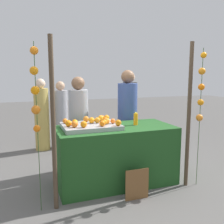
{
  "coord_description": "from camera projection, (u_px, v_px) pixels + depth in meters",
  "views": [
    {
      "loc": [
        -1.28,
        -3.38,
        1.65
      ],
      "look_at": [
        0.0,
        0.15,
        1.06
      ],
      "focal_mm": 40.07,
      "sensor_mm": 36.0,
      "label": 1
    }
  ],
  "objects": [
    {
      "name": "crowd_person_1",
      "position": [
        130.0,
        111.0,
        5.87
      ],
      "size": [
        0.33,
        0.33,
        1.67
      ],
      "color": "#333338",
      "rests_on": "ground_plane"
    },
    {
      "name": "chalkboard_sign",
      "position": [
        137.0,
        185.0,
        3.28
      ],
      "size": [
        0.33,
        0.03,
        0.43
      ],
      "color": "brown",
      "rests_on": "ground_plane"
    },
    {
      "name": "orange_4",
      "position": [
        102.0,
        124.0,
        3.43
      ],
      "size": [
        0.08,
        0.08,
        0.08
      ],
      "primitive_type": "sphere",
      "color": "orange",
      "rests_on": "orange_tray"
    },
    {
      "name": "ground_plane",
      "position": [
        115.0,
        182.0,
        3.83
      ],
      "size": [
        24.0,
        24.0,
        0.0
      ],
      "primitive_type": "plane",
      "color": "#565451"
    },
    {
      "name": "vendor_right",
      "position": [
        127.0,
        122.0,
        4.43
      ],
      "size": [
        0.34,
        0.34,
        1.7
      ],
      "color": "#384C8C",
      "rests_on": "ground_plane"
    },
    {
      "name": "orange_12",
      "position": [
        113.0,
        121.0,
        3.63
      ],
      "size": [
        0.07,
        0.07,
        0.07
      ],
      "primitive_type": "sphere",
      "color": "orange",
      "rests_on": "orange_tray"
    },
    {
      "name": "orange_5",
      "position": [
        104.0,
        122.0,
        3.53
      ],
      "size": [
        0.08,
        0.08,
        0.08
      ],
      "primitive_type": "sphere",
      "color": "orange",
      "rests_on": "orange_tray"
    },
    {
      "name": "juice_bottle",
      "position": [
        136.0,
        119.0,
        3.82
      ],
      "size": [
        0.07,
        0.07,
        0.19
      ],
      "color": "orange",
      "rests_on": "stall_counter"
    },
    {
      "name": "orange_2",
      "position": [
        75.0,
        124.0,
        3.37
      ],
      "size": [
        0.09,
        0.09,
        0.09
      ],
      "primitive_type": "sphere",
      "color": "orange",
      "rests_on": "orange_tray"
    },
    {
      "name": "orange_0",
      "position": [
        65.0,
        121.0,
        3.63
      ],
      "size": [
        0.07,
        0.07,
        0.07
      ],
      "primitive_type": "sphere",
      "color": "orange",
      "rests_on": "orange_tray"
    },
    {
      "name": "orange_14",
      "position": [
        86.0,
        119.0,
        3.74
      ],
      "size": [
        0.09,
        0.09,
        0.09
      ],
      "primitive_type": "sphere",
      "color": "orange",
      "rests_on": "orange_tray"
    },
    {
      "name": "stall_counter",
      "position": [
        115.0,
        155.0,
        3.76
      ],
      "size": [
        1.74,
        0.82,
        0.86
      ],
      "primitive_type": "cube",
      "color": "#1E4C1E",
      "rests_on": "ground_plane"
    },
    {
      "name": "orange_tray",
      "position": [
        91.0,
        126.0,
        3.6
      ],
      "size": [
        0.8,
        0.61,
        0.06
      ],
      "primitive_type": "cube",
      "color": "#9EA0A5",
      "rests_on": "stall_counter"
    },
    {
      "name": "orange_10",
      "position": [
        97.0,
        120.0,
        3.67
      ],
      "size": [
        0.08,
        0.08,
        0.08
      ],
      "primitive_type": "sphere",
      "color": "orange",
      "rests_on": "orange_tray"
    },
    {
      "name": "orange_13",
      "position": [
        84.0,
        124.0,
        3.36
      ],
      "size": [
        0.09,
        0.09,
        0.09
      ],
      "primitive_type": "sphere",
      "color": "orange",
      "rests_on": "orange_tray"
    },
    {
      "name": "orange_6",
      "position": [
        107.0,
        118.0,
        3.87
      ],
      "size": [
        0.09,
        0.09,
        0.09
      ],
      "primitive_type": "sphere",
      "color": "orange",
      "rests_on": "orange_tray"
    },
    {
      "name": "vendor_left",
      "position": [
        79.0,
        128.0,
        4.19
      ],
      "size": [
        0.32,
        0.32,
        1.59
      ],
      "color": "#99999E",
      "rests_on": "ground_plane"
    },
    {
      "name": "orange_9",
      "position": [
        106.0,
        120.0,
        3.69
      ],
      "size": [
        0.08,
        0.08,
        0.08
      ],
      "primitive_type": "sphere",
      "color": "orange",
      "rests_on": "orange_tray"
    },
    {
      "name": "crowd_person_0",
      "position": [
        42.0,
        117.0,
        5.37
      ],
      "size": [
        0.31,
        0.31,
        1.54
      ],
      "color": "tan",
      "rests_on": "ground_plane"
    },
    {
      "name": "orange_11",
      "position": [
        107.0,
        121.0,
        3.59
      ],
      "size": [
        0.09,
        0.09,
        0.09
      ],
      "primitive_type": "sphere",
      "color": "orange",
      "rests_on": "orange_tray"
    },
    {
      "name": "orange_3",
      "position": [
        68.0,
        123.0,
        3.42
      ],
      "size": [
        0.09,
        0.09,
        0.09
      ],
      "primitive_type": "sphere",
      "color": "orange",
      "rests_on": "orange_tray"
    },
    {
      "name": "canopy_post_left",
      "position": [
        53.0,
        126.0,
        2.93
      ],
      "size": [
        0.06,
        0.06,
        2.08
      ],
      "primitive_type": "cylinder",
      "color": "#473828",
      "rests_on": "ground_plane"
    },
    {
      "name": "orange_15",
      "position": [
        102.0,
        118.0,
        3.91
      ],
      "size": [
        0.07,
        0.07,
        0.07
      ],
      "primitive_type": "sphere",
      "color": "orange",
      "rests_on": "orange_tray"
    },
    {
      "name": "orange_8",
      "position": [
        118.0,
        123.0,
        3.47
      ],
      "size": [
        0.09,
        0.09,
        0.09
      ],
      "primitive_type": "sphere",
      "color": "orange",
      "rests_on": "orange_tray"
    },
    {
      "name": "canopy_post_right",
      "position": [
        189.0,
        116.0,
        3.57
      ],
      "size": [
        0.06,
        0.06,
        2.08
      ],
      "primitive_type": "cylinder",
      "color": "#473828",
      "rests_on": "ground_plane"
    },
    {
      "name": "orange_1",
      "position": [
        101.0,
        118.0,
        3.83
      ],
      "size": [
        0.09,
        0.09,
        0.09
      ],
      "primitive_type": "sphere",
      "color": "orange",
      "rests_on": "orange_tray"
    },
    {
      "name": "orange_7",
      "position": [
        92.0,
        120.0,
        3.64
      ],
      "size": [
        0.09,
        0.09,
        0.09
      ],
      "primitive_type": "sphere",
      "color": "orange",
      "rests_on": "orange_tray"
    },
    {
      "name": "garland_strand_left",
      "position": [
        35.0,
        90.0,
        2.81
      ],
      "size": [
        0.11,
        0.12,
        2.0
      ],
      "color": "#2D4C23",
      "rests_on": "ground_plane"
    },
    {
      "name": "orange_16",
      "position": [
        75.0,
        122.0,
        3.52
      ],
      "size": [
        0.08,
        0.08,
        0.08
      ],
      "primitive_type": "sphere",
      "color": "orange",
      "rests_on": "orange_tray"
    },
    {
      "name": "garland_strand_right",
      "position": [
        201.0,
        90.0,
        3.52
      ],
      "size": [
        0.11,
        0.11,
        2.0
      ],
      "color": "#2D4C23",
      "rests_on": "ground_plane"
    },
    {
      "name": "crowd_person_2",
      "position": [
        61.0,
        117.0,
        5.53
      ],
      "size": [
        0.3,
        0.3,
        1.48
      ],
      "color": "#99999E",
      "rests_on": "ground_plane"
    }
  ]
}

